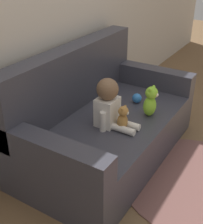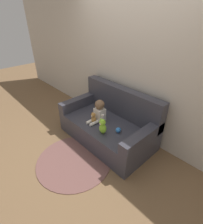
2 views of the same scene
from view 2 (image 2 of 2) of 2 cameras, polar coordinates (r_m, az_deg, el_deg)
ground_plane at (r=3.36m, az=1.62°, el=-8.62°), size 12.00×12.00×0.00m
wall_back at (r=3.11m, az=9.51°, el=14.95°), size 8.00×0.05×2.60m
couch at (r=3.21m, az=2.63°, el=-3.82°), size 1.70×0.93×0.93m
person_baby at (r=3.06m, az=-0.82°, el=0.19°), size 0.26×0.35×0.39m
teddy_bear_brown at (r=3.03m, az=-2.61°, el=-1.91°), size 0.10×0.09×0.20m
plush_toy_side at (r=2.77m, az=0.38°, el=-4.70°), size 0.13×0.12×0.26m
toy_ball at (r=2.85m, az=5.51°, el=-5.89°), size 0.09×0.09×0.09m
floor_rug at (r=2.97m, az=-8.94°, el=-15.41°), size 1.20×1.20×0.01m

